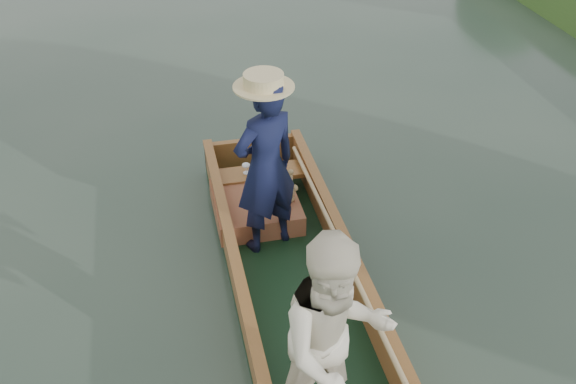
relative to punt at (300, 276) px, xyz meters
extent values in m
plane|color=#283D30|center=(0.06, 0.12, -0.64)|extent=(120.00, 120.00, 0.00)
cube|color=black|center=(0.06, 0.12, -0.60)|extent=(1.10, 5.00, 0.08)
cube|color=#9B5C30|center=(-0.45, 0.12, -0.40)|extent=(0.08, 5.00, 0.32)
cube|color=#9B5C30|center=(0.57, 0.12, -0.40)|extent=(0.08, 5.00, 0.32)
cube|color=#9B5C30|center=(0.06, 2.58, -0.40)|extent=(1.10, 0.08, 0.32)
cube|color=#9B5C30|center=(-0.45, 0.12, -0.22)|extent=(0.10, 5.00, 0.04)
cube|color=#9B5C30|center=(0.57, 0.12, -0.22)|extent=(0.10, 5.00, 0.04)
cube|color=#9B5C30|center=(0.06, 2.02, -0.34)|extent=(0.94, 0.30, 0.05)
imported|color=#111536|center=(-0.06, 1.12, 0.32)|extent=(0.76, 0.64, 1.76)
cylinder|color=beige|center=(-0.06, 1.12, 1.16)|extent=(0.52, 0.52, 0.12)
imported|color=#EEE4C9|center=(-0.02, -1.00, 0.31)|extent=(0.94, 0.79, 1.73)
cube|color=#B03B38|center=(-0.08, 1.59, -0.45)|extent=(0.85, 0.90, 0.22)
sphere|color=tan|center=(0.20, 1.49, -0.23)|extent=(0.21, 0.21, 0.21)
sphere|color=tan|center=(0.20, 1.48, -0.07)|extent=(0.15, 0.15, 0.15)
sphere|color=tan|center=(0.15, 1.48, 0.00)|extent=(0.06, 0.06, 0.06)
sphere|color=tan|center=(0.26, 1.48, 0.00)|extent=(0.06, 0.06, 0.06)
sphere|color=tan|center=(0.20, 1.41, -0.09)|extent=(0.06, 0.06, 0.06)
sphere|color=tan|center=(0.11, 1.47, -0.20)|extent=(0.07, 0.07, 0.07)
sphere|color=tan|center=(0.30, 1.47, -0.20)|extent=(0.07, 0.07, 0.07)
sphere|color=tan|center=(0.15, 1.46, -0.31)|extent=(0.08, 0.08, 0.08)
sphere|color=tan|center=(0.25, 1.46, -0.31)|extent=(0.08, 0.08, 0.08)
cylinder|color=silver|center=(-0.11, 2.02, -0.31)|extent=(0.07, 0.07, 0.01)
cylinder|color=silver|center=(-0.11, 2.02, -0.27)|extent=(0.01, 0.01, 0.08)
ellipsoid|color=silver|center=(-0.11, 2.02, -0.21)|extent=(0.09, 0.09, 0.05)
cylinder|color=tan|center=(0.49, 0.08, -0.18)|extent=(0.04, 4.47, 0.20)
camera|label=1|loc=(-0.92, -3.66, 3.49)|focal=40.00mm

